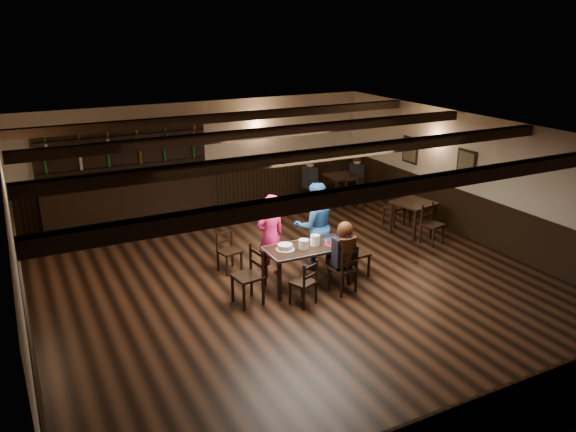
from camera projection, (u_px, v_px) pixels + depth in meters
name	position (u px, v px, depth m)	size (l,w,h in m)	color
ground	(295.00, 281.00, 10.34)	(10.00, 10.00, 0.00)	black
room_shell	(295.00, 190.00, 9.81)	(9.02, 10.02, 2.71)	#C0B39F
dining_table	(307.00, 251.00, 9.99)	(1.54, 0.80, 0.75)	black
chair_near_left	(306.00, 280.00, 9.33)	(0.48, 0.47, 0.81)	black
chair_near_right	(346.00, 267.00, 9.73)	(0.47, 0.46, 0.87)	black
chair_end_left	(252.00, 271.00, 9.42)	(0.49, 0.51, 0.98)	black
chair_end_right	(353.00, 250.00, 10.37)	(0.43, 0.45, 0.91)	black
chair_far_pushed	(227.00, 247.00, 10.66)	(0.45, 0.44, 0.82)	black
woman_pink	(271.00, 236.00, 10.32)	(0.58, 0.38, 1.60)	#F21888
man_blue	(315.00, 226.00, 10.69)	(0.83, 0.65, 1.70)	navy
seated_person	(344.00, 247.00, 9.66)	(0.36, 0.55, 0.89)	black
cake	(285.00, 247.00, 9.81)	(0.33, 0.33, 0.10)	white
plate_stack_a	(304.00, 244.00, 9.85)	(0.18, 0.18, 0.17)	white
plate_stack_b	(315.00, 240.00, 10.00)	(0.16, 0.16, 0.19)	white
tea_light	(307.00, 243.00, 10.08)	(0.04, 0.04, 0.06)	#A5A8AD
salt_shaker	(326.00, 242.00, 10.07)	(0.03, 0.03, 0.08)	silver
pepper_shaker	(329.00, 243.00, 10.03)	(0.03, 0.03, 0.08)	#A5A8AD
drink_glass	(318.00, 239.00, 10.17)	(0.07, 0.07, 0.11)	silver
menu_red	(332.00, 244.00, 10.07)	(0.26, 0.18, 0.00)	maroon
menu_blue	(332.00, 239.00, 10.29)	(0.27, 0.19, 0.00)	#0E1949
bar_counter	(129.00, 192.00, 13.23)	(4.14, 0.70, 2.20)	black
back_table_a	(413.00, 206.00, 12.46)	(0.96, 0.96, 0.75)	black
back_table_b	(341.00, 179.00, 14.61)	(0.81, 0.81, 0.75)	black
bg_patron_left	(310.00, 173.00, 14.33)	(0.28, 0.41, 0.80)	black
bg_patron_right	(357.00, 170.00, 14.83)	(0.26, 0.38, 0.73)	black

